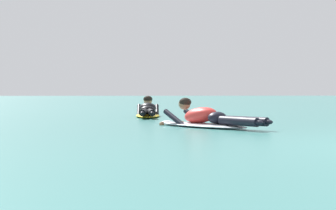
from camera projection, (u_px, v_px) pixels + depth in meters
name	position (u px, v px, depth m)	size (l,w,h in m)	color
ground_plane	(253.00, 113.00, 16.15)	(120.00, 120.00, 0.00)	#387A75
surfer_near	(206.00, 119.00, 9.80)	(1.73, 2.33, 0.54)	silver
surfer_far	(148.00, 111.00, 13.75)	(0.69, 2.68, 0.54)	yellow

